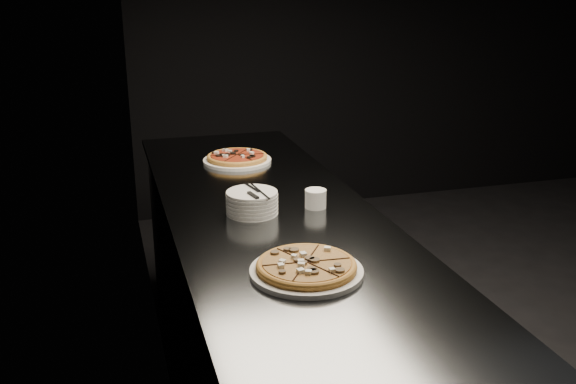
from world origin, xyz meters
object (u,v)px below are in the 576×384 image
object	(u,v)px
counter	(273,324)
ramekin	(316,198)
pizza_mushroom	(306,267)
cutlery	(255,192)
pizza_tomato	(237,158)
plate_stack	(252,202)

from	to	relation	value
counter	ramekin	bearing A→B (deg)	-3.52
pizza_mushroom	cutlery	size ratio (longest dim) A/B	1.65
pizza_tomato	cutlery	world-z (taller)	cutlery
counter	pizza_tomato	xyz separation A→B (m)	(0.02, 0.67, 0.48)
counter	cutlery	bearing A→B (deg)	-164.47
counter	pizza_mushroom	bearing A→B (deg)	-94.33
pizza_mushroom	cutlery	bearing A→B (deg)	92.96
pizza_tomato	cutlery	distance (m)	0.69
pizza_tomato	cutlery	size ratio (longest dim) A/B	1.61
ramekin	cutlery	bearing A→B (deg)	-177.88
counter	ramekin	distance (m)	0.52
cutlery	ramekin	world-z (taller)	cutlery
plate_stack	cutlery	world-z (taller)	cutlery
pizza_mushroom	ramekin	xyz separation A→B (m)	(0.20, 0.52, 0.02)
counter	plate_stack	xyz separation A→B (m)	(-0.07, -0.00, 0.50)
counter	cutlery	distance (m)	0.55
pizza_mushroom	cutlery	world-z (taller)	cutlery
pizza_tomato	ramekin	size ratio (longest dim) A/B	4.04
pizza_tomato	plate_stack	world-z (taller)	plate_stack
pizza_tomato	pizza_mushroom	bearing A→B (deg)	-92.64
pizza_tomato	plate_stack	bearing A→B (deg)	-97.52
counter	ramekin	world-z (taller)	ramekin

